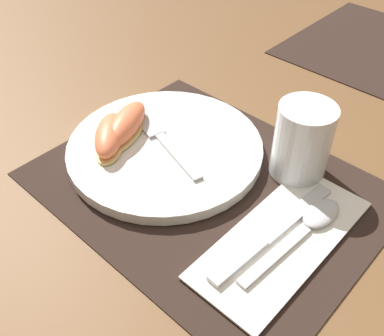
{
  "coord_description": "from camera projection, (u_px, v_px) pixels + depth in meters",
  "views": [
    {
      "loc": [
        0.28,
        -0.33,
        0.42
      ],
      "look_at": [
        -0.02,
        -0.01,
        0.02
      ],
      "focal_mm": 42.0,
      "sensor_mm": 36.0,
      "label": 1
    }
  ],
  "objects": [
    {
      "name": "spoon",
      "position": [
        309.0,
        224.0,
        0.54
      ],
      "size": [
        0.04,
        0.18,
        0.01
      ],
      "color": "#BCBCC1",
      "rests_on": "napkin"
    },
    {
      "name": "plate",
      "position": [
        165.0,
        148.0,
        0.64
      ],
      "size": [
        0.28,
        0.28,
        0.02
      ],
      "color": "white",
      "rests_on": "placemat"
    },
    {
      "name": "placemat",
      "position": [
        208.0,
        185.0,
        0.6
      ],
      "size": [
        0.44,
        0.34,
        0.0
      ],
      "color": "black",
      "rests_on": "ground_plane"
    },
    {
      "name": "napkin",
      "position": [
        282.0,
        238.0,
        0.53
      ],
      "size": [
        0.1,
        0.25,
        0.0
      ],
      "color": "white",
      "rests_on": "placemat"
    },
    {
      "name": "ground_plane",
      "position": [
        208.0,
        187.0,
        0.6
      ],
      "size": [
        3.0,
        3.0,
        0.0
      ],
      "primitive_type": "plane",
      "color": "brown"
    },
    {
      "name": "knife",
      "position": [
        271.0,
        233.0,
        0.53
      ],
      "size": [
        0.03,
        0.21,
        0.01
      ],
      "color": "#BCBCC1",
      "rests_on": "napkin"
    },
    {
      "name": "fork",
      "position": [
        160.0,
        138.0,
        0.64
      ],
      "size": [
        0.18,
        0.07,
        0.0
      ],
      "color": "#BCBCC1",
      "rests_on": "plate"
    },
    {
      "name": "citrus_wedge_0",
      "position": [
        126.0,
        125.0,
        0.65
      ],
      "size": [
        0.09,
        0.12,
        0.03
      ],
      "color": "#F4DB84",
      "rests_on": "plate"
    },
    {
      "name": "juice_glass",
      "position": [
        301.0,
        145.0,
        0.59
      ],
      "size": [
        0.08,
        0.08,
        0.1
      ],
      "color": "silver",
      "rests_on": "placemat"
    },
    {
      "name": "citrus_wedge_1",
      "position": [
        110.0,
        136.0,
        0.63
      ],
      "size": [
        0.1,
        0.1,
        0.03
      ],
      "color": "#F4DB84",
      "rests_on": "plate"
    }
  ]
}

